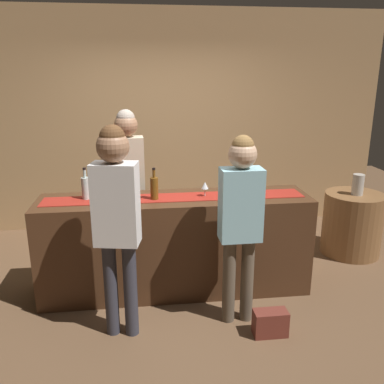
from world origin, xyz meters
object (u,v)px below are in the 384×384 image
(round_side_table, at_px, (352,224))
(customer_browsing, at_px, (116,211))
(wine_bottle_clear, at_px, (86,188))
(bartender, at_px, (128,172))
(wine_glass_near_customer, at_px, (205,186))
(wine_bottle_amber, at_px, (154,188))
(vase_on_side_table, at_px, (358,185))
(wine_glass_mid_counter, at_px, (238,185))
(customer_sipping, at_px, (240,212))
(handbag, at_px, (270,323))

(round_side_table, bearing_deg, customer_browsing, -154.63)
(wine_bottle_clear, xyz_separation_m, bartender, (0.37, 0.53, 0.01))
(wine_glass_near_customer, xyz_separation_m, round_side_table, (1.87, 0.58, -0.69))
(customer_browsing, distance_m, round_side_table, 3.02)
(bartender, relative_size, customer_browsing, 1.00)
(wine_bottle_amber, bearing_deg, vase_on_side_table, 14.22)
(wine_bottle_clear, bearing_deg, customer_browsing, -66.08)
(wine_glass_near_customer, bearing_deg, customer_browsing, -139.45)
(bartender, distance_m, vase_on_side_table, 2.61)
(wine_glass_mid_counter, xyz_separation_m, customer_sipping, (-0.12, -0.58, -0.06))
(bartender, relative_size, round_side_table, 2.35)
(round_side_table, height_order, vase_on_side_table, vase_on_side_table)
(wine_glass_near_customer, bearing_deg, wine_glass_mid_counter, -4.97)
(customer_browsing, height_order, handbag, customer_browsing)
(wine_bottle_clear, relative_size, vase_on_side_table, 1.26)
(customer_browsing, bearing_deg, customer_sipping, 15.05)
(customer_sipping, relative_size, round_side_table, 2.21)
(round_side_table, relative_size, vase_on_side_table, 3.08)
(customer_browsing, height_order, vase_on_side_table, customer_browsing)
(wine_bottle_amber, distance_m, customer_browsing, 0.71)
(wine_bottle_amber, height_order, customer_browsing, customer_browsing)
(wine_glass_near_customer, relative_size, customer_browsing, 0.08)
(wine_bottle_amber, xyz_separation_m, round_side_table, (2.35, 0.62, -0.70))
(customer_sipping, height_order, customer_browsing, customer_browsing)
(wine_glass_mid_counter, height_order, vase_on_side_table, wine_glass_mid_counter)
(customer_browsing, height_order, round_side_table, customer_browsing)
(wine_glass_mid_counter, bearing_deg, wine_bottle_amber, -179.13)
(wine_bottle_clear, height_order, wine_glass_near_customer, wine_bottle_clear)
(bartender, bearing_deg, customer_browsing, 84.24)
(customer_browsing, relative_size, round_side_table, 2.35)
(vase_on_side_table, height_order, handbag, vase_on_side_table)
(round_side_table, bearing_deg, wine_glass_near_customer, -162.62)
(wine_bottle_amber, xyz_separation_m, customer_sipping, (0.68, -0.56, -0.07))
(wine_bottle_clear, xyz_separation_m, wine_glass_near_customer, (1.11, -0.04, -0.01))
(wine_glass_near_customer, relative_size, customer_sipping, 0.09)
(wine_glass_near_customer, distance_m, round_side_table, 2.08)
(round_side_table, bearing_deg, handbag, -135.10)
(wine_bottle_amber, bearing_deg, wine_glass_near_customer, 4.73)
(handbag, bearing_deg, wine_bottle_clear, 149.60)
(wine_glass_near_customer, xyz_separation_m, handbag, (0.42, -0.85, -0.95))
(wine_glass_near_customer, bearing_deg, wine_bottle_amber, -175.27)
(vase_on_side_table, bearing_deg, customer_sipping, -145.14)
(customer_sipping, bearing_deg, handbag, -49.26)
(wine_bottle_clear, relative_size, customer_browsing, 0.17)
(wine_glass_mid_counter, bearing_deg, bartender, 150.17)
(wine_bottle_amber, relative_size, wine_glass_mid_counter, 2.10)
(bartender, bearing_deg, wine_glass_near_customer, 138.69)
(wine_bottle_clear, height_order, wine_bottle_amber, same)
(wine_bottle_clear, distance_m, customer_sipping, 1.46)
(wine_bottle_amber, relative_size, customer_sipping, 0.19)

